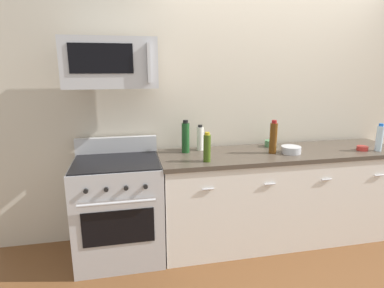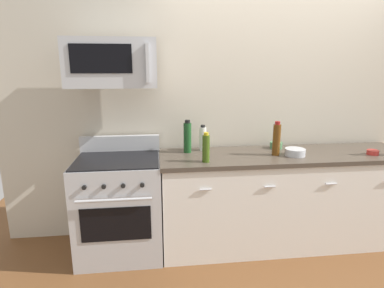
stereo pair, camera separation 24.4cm
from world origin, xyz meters
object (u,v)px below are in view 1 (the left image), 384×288
at_px(microwave, 111,63).
at_px(bowl_red_small, 362,148).
at_px(bottle_wine_green, 186,137).
at_px(bottle_vinegar_white, 200,138).
at_px(bottle_water_clear, 379,138).
at_px(bowl_green_glaze, 271,143).
at_px(range_oven, 119,208).
at_px(bottle_olive_oil, 207,148).
at_px(bottle_wine_amber, 273,138).
at_px(bowl_steel_prep, 291,150).

bearing_deg(microwave, bowl_red_small, -4.28).
relative_size(bottle_wine_green, bottle_vinegar_white, 1.24).
bearing_deg(bottle_vinegar_white, bottle_water_clear, -12.97).
relative_size(bottle_vinegar_white, bowl_green_glaze, 2.06).
height_order(bottle_water_clear, bowl_red_small, bottle_water_clear).
height_order(bottle_water_clear, bowl_green_glaze, bottle_water_clear).
bearing_deg(range_oven, bowl_green_glaze, 7.27).
distance_m(bottle_olive_oil, bottle_water_clear, 1.73).
distance_m(microwave, bottle_wine_amber, 1.61).
bearing_deg(bottle_wine_amber, bottle_water_clear, -7.34).
bearing_deg(bottle_water_clear, bottle_wine_green, 169.88).
bearing_deg(bowl_red_small, bottle_wine_green, 170.62).
xyz_separation_m(bottle_wine_green, bottle_vinegar_white, (0.16, 0.06, -0.03)).
distance_m(bowl_red_small, bowl_steel_prep, 0.74).
height_order(bowl_red_small, bowl_green_glaze, bowl_green_glaze).
xyz_separation_m(bowl_red_small, bowl_green_glaze, (-0.82, 0.33, 0.01)).
xyz_separation_m(range_oven, bowl_green_glaze, (1.55, 0.20, 0.48)).
bearing_deg(bowl_red_small, bowl_green_glaze, 157.95).
bearing_deg(bowl_red_small, bottle_wine_amber, 174.50).
relative_size(bottle_vinegar_white, bottle_wine_amber, 0.79).
xyz_separation_m(bottle_olive_oil, bottle_vinegar_white, (0.03, 0.39, -0.00)).
xyz_separation_m(bottle_wine_green, bottle_wine_amber, (0.81, -0.20, 0.00)).
relative_size(bottle_water_clear, bowl_red_small, 2.57).
bearing_deg(bowl_green_glaze, bowl_steel_prep, -75.16).
relative_size(bottle_wine_amber, bowl_steel_prep, 1.71).
distance_m(microwave, bowl_steel_prep, 1.81).
relative_size(microwave, bottle_wine_amber, 2.34).
xyz_separation_m(bottle_wine_amber, bowl_green_glaze, (0.10, 0.24, -0.12)).
height_order(bottle_water_clear, bottle_wine_amber, bottle_wine_amber).
height_order(bottle_vinegar_white, bowl_green_glaze, bottle_vinegar_white).
bearing_deg(bowl_red_small, bottle_vinegar_white, 167.59).
height_order(bottle_water_clear, bowl_steel_prep, bottle_water_clear).
bearing_deg(bottle_olive_oil, range_oven, 166.83).
bearing_deg(bottle_wine_amber, bowl_steel_prep, -12.11).
relative_size(bottle_olive_oil, bowl_red_small, 2.46).
bearing_deg(bowl_red_small, bottle_water_clear, -19.21).
relative_size(range_oven, bottle_water_clear, 3.95).
bearing_deg(range_oven, bottle_wine_green, 13.17).
bearing_deg(bottle_wine_green, bottle_olive_oil, -69.37).
bearing_deg(bottle_wine_amber, microwave, 176.49).
bearing_deg(bottle_olive_oil, microwave, 163.72).
relative_size(bowl_red_small, bowl_steel_prep, 0.57).
bearing_deg(microwave, bowl_green_glaze, 5.64).
bearing_deg(bottle_water_clear, bowl_red_small, 160.79).
xyz_separation_m(range_oven, bottle_water_clear, (2.50, -0.18, 0.58)).
xyz_separation_m(microwave, bowl_red_small, (2.37, -0.18, -0.81)).
xyz_separation_m(bottle_water_clear, bowl_green_glaze, (-0.95, 0.38, -0.10)).
bearing_deg(bottle_water_clear, bowl_steel_prep, 173.61).
bearing_deg(bottle_wine_amber, bottle_vinegar_white, 158.47).
height_order(bottle_vinegar_white, bottle_wine_amber, bottle_wine_amber).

